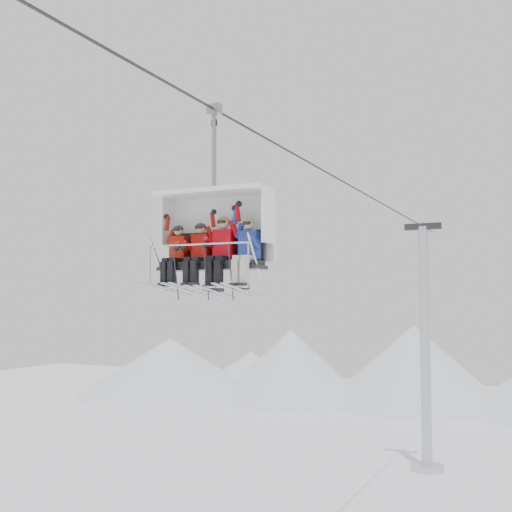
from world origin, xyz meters
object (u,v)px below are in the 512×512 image
at_px(skier_far_left, 176,254).
at_px(skier_center_left, 199,253).
at_px(lift_tower_right, 425,363).
at_px(skier_far_right, 247,250).
at_px(chairlift_carrier, 217,230).
at_px(skier_center_right, 222,250).

relative_size(skier_far_left, skier_center_left, 1.00).
height_order(skier_far_left, skier_center_left, skier_center_left).
bearing_deg(lift_tower_right, skier_far_right, -87.94).
distance_m(chairlift_carrier, skier_center_left, 0.66).
xyz_separation_m(lift_tower_right, skier_center_left, (-0.26, -24.32, 4.40)).
relative_size(chairlift_carrier, skier_far_left, 2.36).
relative_size(skier_far_left, skier_center_right, 1.00).
bearing_deg(skier_center_left, skier_far_right, 0.25).
bearing_deg(skier_center_right, skier_center_left, -178.64).
bearing_deg(skier_far_right, skier_center_left, -179.75).
relative_size(chairlift_carrier, skier_center_left, 2.36).
bearing_deg(skier_center_right, chairlift_carrier, 133.65).
distance_m(lift_tower_right, skier_center_left, 24.71).
relative_size(lift_tower_right, skier_far_right, 7.99).
bearing_deg(skier_center_right, skier_far_left, -179.14).
bearing_deg(skier_center_left, skier_far_left, -179.63).
relative_size(skier_far_left, skier_far_right, 1.00).
height_order(chairlift_carrier, skier_center_right, chairlift_carrier).
bearing_deg(skier_far_right, skier_far_left, -179.71).
bearing_deg(skier_far_left, chairlift_carrier, 21.42).
bearing_deg(skier_far_left, skier_center_left, 0.37).
distance_m(skier_center_right, skier_far_right, 0.59).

